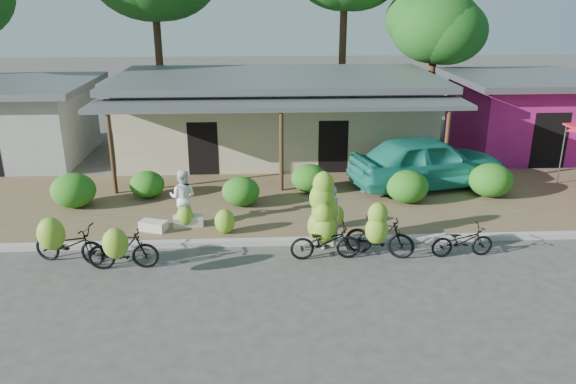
% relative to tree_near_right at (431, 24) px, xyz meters
% --- Properties ---
extents(ground, '(100.00, 100.00, 0.00)m').
position_rel_tree_near_right_xyz_m(ground, '(-7.31, -14.61, -5.12)').
color(ground, '#413F3D').
rests_on(ground, ground).
extents(sidewalk, '(60.00, 6.00, 0.12)m').
position_rel_tree_near_right_xyz_m(sidewalk, '(-7.31, -9.61, -5.06)').
color(sidewalk, olive).
rests_on(sidewalk, ground).
extents(curb, '(60.00, 0.25, 0.15)m').
position_rel_tree_near_right_xyz_m(curb, '(-7.31, -12.61, -5.05)').
color(curb, '#A8A399').
rests_on(curb, ground).
extents(shop_main, '(13.00, 8.50, 3.35)m').
position_rel_tree_near_right_xyz_m(shop_main, '(-7.31, -3.68, -3.40)').
color(shop_main, '#C5BA95').
rests_on(shop_main, ground).
extents(shop_pink, '(6.00, 6.00, 3.25)m').
position_rel_tree_near_right_xyz_m(shop_pink, '(3.19, -3.62, -3.45)').
color(shop_pink, '#C41E79').
rests_on(shop_pink, ground).
extents(shop_grey, '(7.00, 6.00, 3.15)m').
position_rel_tree_near_right_xyz_m(shop_grey, '(-18.31, -3.62, -3.51)').
color(shop_grey, '#A3A39E').
rests_on(shop_grey, ground).
extents(tree_near_right, '(4.38, 4.19, 6.75)m').
position_rel_tree_near_right_xyz_m(tree_near_right, '(0.00, 0.00, 0.00)').
color(tree_near_right, '#43281B').
rests_on(tree_near_right, ground).
extents(hedge_0, '(1.39, 1.25, 1.09)m').
position_rel_tree_near_right_xyz_m(hedge_0, '(-13.90, -9.72, -4.46)').
color(hedge_0, '#195E15').
rests_on(hedge_0, sidewalk).
extents(hedge_1, '(1.14, 1.02, 0.89)m').
position_rel_tree_near_right_xyz_m(hedge_1, '(-11.76, -8.96, -4.56)').
color(hedge_1, '#195E15').
rests_on(hedge_1, sidewalk).
extents(hedge_2, '(1.19, 1.07, 0.93)m').
position_rel_tree_near_right_xyz_m(hedge_2, '(-8.66, -9.88, -4.54)').
color(hedge_2, '#195E15').
rests_on(hedge_2, sidewalk).
extents(hedge_3, '(1.23, 1.10, 0.96)m').
position_rel_tree_near_right_xyz_m(hedge_3, '(-6.38, -8.71, -4.53)').
color(hedge_3, '#195E15').
rests_on(hedge_3, sidewalk).
extents(hedge_4, '(1.35, 1.21, 1.05)m').
position_rel_tree_near_right_xyz_m(hedge_4, '(-3.33, -9.88, -4.48)').
color(hedge_4, '#195E15').
rests_on(hedge_4, sidewalk).
extents(hedge_5, '(1.43, 1.29, 1.12)m').
position_rel_tree_near_right_xyz_m(hedge_5, '(-0.44, -9.48, -4.45)').
color(hedge_5, '#195E15').
rests_on(hedge_5, sidewalk).
extents(bike_far_left, '(2.05, 1.49, 1.49)m').
position_rel_tree_near_right_xyz_m(bike_far_left, '(-12.93, -13.55, -4.51)').
color(bike_far_left, black).
rests_on(bike_far_left, ground).
extents(bike_left, '(1.75, 1.17, 1.37)m').
position_rel_tree_near_right_xyz_m(bike_left, '(-11.46, -14.00, -4.50)').
color(bike_left, black).
rests_on(bike_left, ground).
extents(bike_center, '(1.83, 1.19, 2.20)m').
position_rel_tree_near_right_xyz_m(bike_center, '(-6.41, -13.29, -4.27)').
color(bike_center, black).
rests_on(bike_center, ground).
extents(bike_right, '(1.87, 1.41, 1.70)m').
position_rel_tree_near_right_xyz_m(bike_right, '(-5.02, -13.62, -4.43)').
color(bike_right, black).
rests_on(bike_right, ground).
extents(bike_far_right, '(1.67, 0.67, 0.86)m').
position_rel_tree_near_right_xyz_m(bike_far_right, '(-2.82, -13.61, -4.69)').
color(bike_far_right, black).
rests_on(bike_far_right, ground).
extents(loose_banana_a, '(0.50, 0.42, 0.62)m').
position_rel_tree_near_right_xyz_m(loose_banana_a, '(-10.22, -11.54, -4.69)').
color(loose_banana_a, '#93B02C').
rests_on(loose_banana_a, sidewalk).
extents(loose_banana_b, '(0.57, 0.48, 0.71)m').
position_rel_tree_near_right_xyz_m(loose_banana_b, '(-9.05, -12.06, -4.65)').
color(loose_banana_b, '#93B02C').
rests_on(loose_banana_b, sidewalk).
extents(loose_banana_c, '(0.55, 0.47, 0.68)m').
position_rel_tree_near_right_xyz_m(loose_banana_c, '(-5.92, -11.78, -4.66)').
color(loose_banana_c, '#93B02C').
rests_on(loose_banana_c, sidewalk).
extents(sack_near, '(0.90, 0.52, 0.30)m').
position_rel_tree_near_right_xyz_m(sack_near, '(-10.15, -11.49, -4.85)').
color(sack_near, beige).
rests_on(sack_near, sidewalk).
extents(sack_far, '(0.84, 0.62, 0.28)m').
position_rel_tree_near_right_xyz_m(sack_far, '(-11.10, -11.76, -4.86)').
color(sack_far, beige).
rests_on(sack_far, sidewalk).
extents(vendor, '(0.76, 0.63, 1.79)m').
position_rel_tree_near_right_xyz_m(vendor, '(-6.23, -12.91, -4.23)').
color(vendor, gray).
rests_on(vendor, ground).
extents(bystander, '(0.88, 0.73, 1.63)m').
position_rel_tree_near_right_xyz_m(bystander, '(-10.28, -11.27, -4.19)').
color(bystander, white).
rests_on(bystander, sidewalk).
extents(teal_van, '(5.72, 3.38, 1.82)m').
position_rel_tree_near_right_xyz_m(teal_van, '(-2.28, -8.41, -4.09)').
color(teal_van, '#1C7E6B').
rests_on(teal_van, sidewalk).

